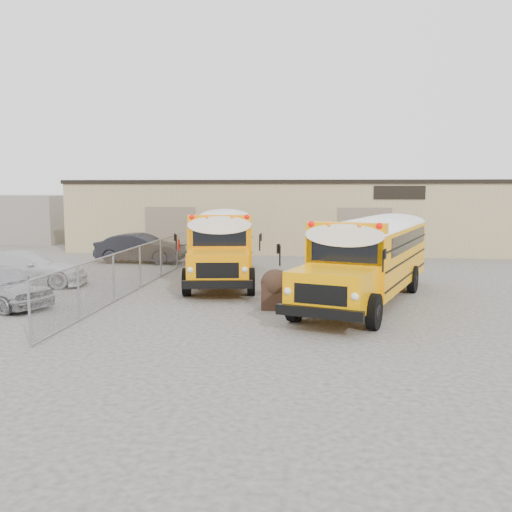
# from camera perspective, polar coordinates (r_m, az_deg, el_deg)

# --- Properties ---
(ground) EXTENTS (120.00, 120.00, 0.00)m
(ground) POSITION_cam_1_polar(r_m,az_deg,el_deg) (20.31, 2.11, -5.07)
(ground) COLOR #403D3A
(ground) RESTS_ON ground
(warehouse) EXTENTS (30.20, 10.20, 4.67)m
(warehouse) POSITION_cam_1_polar(r_m,az_deg,el_deg) (39.87, 4.58, 4.22)
(warehouse) COLOR tan
(warehouse) RESTS_ON ground
(chainlink_fence) EXTENTS (0.07, 18.07, 1.81)m
(chainlink_fence) POSITION_cam_1_polar(r_m,az_deg,el_deg) (24.28, -11.52, -1.08)
(chainlink_fence) COLOR gray
(chainlink_fence) RESTS_ON ground
(distant_building_left) EXTENTS (8.00, 6.00, 3.60)m
(distant_building_left) POSITION_cam_1_polar(r_m,az_deg,el_deg) (48.10, -22.56, 3.49)
(distant_building_left) COLOR gray
(distant_building_left) RESTS_ON ground
(school_bus_left) EXTENTS (4.16, 10.95, 3.13)m
(school_bus_left) POSITION_cam_1_polar(r_m,az_deg,el_deg) (32.95, -3.06, 2.70)
(school_bus_left) COLOR #FF9502
(school_bus_left) RESTS_ON ground
(school_bus_right) EXTENTS (5.73, 10.96, 3.13)m
(school_bus_right) POSITION_cam_1_polar(r_m,az_deg,el_deg) (27.93, 14.39, 1.74)
(school_bus_right) COLOR #FFA100
(school_bus_right) RESTS_ON ground
(tarp_bundle) EXTENTS (1.02, 1.02, 1.39)m
(tarp_bundle) POSITION_cam_1_polar(r_m,az_deg,el_deg) (19.84, 1.92, -3.27)
(tarp_bundle) COLOR black
(tarp_bundle) RESTS_ON ground
(car_white) EXTENTS (5.53, 3.09, 1.51)m
(car_white) POSITION_cam_1_polar(r_m,az_deg,el_deg) (26.20, -22.15, -1.19)
(car_white) COLOR silver
(car_white) RESTS_ON ground
(car_dark) EXTENTS (5.06, 2.06, 1.63)m
(car_dark) POSITION_cam_1_polar(r_m,az_deg,el_deg) (32.59, -11.47, 0.77)
(car_dark) COLOR black
(car_dark) RESTS_ON ground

